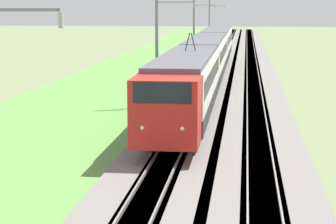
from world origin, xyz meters
TOP-DOWN VIEW (x-y plane):
  - ballast_main at (50.00, 0.00)m, footprint 240.00×4.40m
  - ballast_adjacent at (50.00, -3.99)m, footprint 240.00×4.40m
  - track_main at (50.00, 0.00)m, footprint 240.00×1.57m
  - track_adjacent at (50.00, -3.99)m, footprint 240.00×1.57m
  - grass_verge at (50.00, 6.67)m, footprint 240.00×13.83m
  - passenger_train at (52.12, 0.00)m, footprint 58.89×2.99m
  - catenary_mast_mid at (39.44, 2.47)m, footprint 0.22×2.56m
  - catenary_mast_far at (70.29, 2.47)m, footprint 0.22×2.56m
  - catenary_mast_distant at (101.14, 2.47)m, footprint 0.22×2.56m

SIDE VIEW (x-z plane):
  - grass_verge at x=50.00m, z-range 0.00..0.12m
  - ballast_main at x=50.00m, z-range 0.00..0.30m
  - ballast_adjacent at x=50.00m, z-range 0.00..0.30m
  - track_main at x=50.00m, z-range -0.07..0.38m
  - track_adjacent at x=50.00m, z-range -0.07..0.38m
  - passenger_train at x=52.12m, z-range -0.15..5.07m
  - catenary_mast_distant at x=101.14m, z-range 0.14..7.65m
  - catenary_mast_far at x=70.29m, z-range 0.14..7.83m
  - catenary_mast_mid at x=39.44m, z-range 0.14..8.09m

